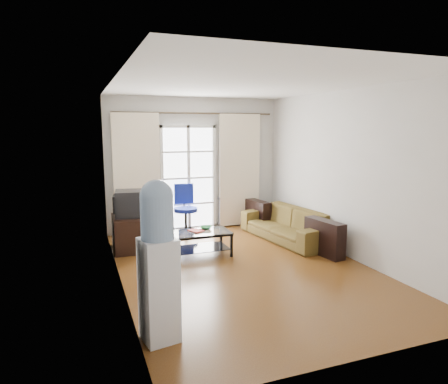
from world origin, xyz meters
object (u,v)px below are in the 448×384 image
object	(u,v)px
crt_tv	(128,203)
task_chair	(186,219)
coffee_table	(199,240)
tv_stand	(129,233)
sofa	(287,224)
water_cooler	(158,258)

from	to	relation	value
crt_tv	task_chair	world-z (taller)	crt_tv
task_chair	coffee_table	bearing A→B (deg)	-90.21
coffee_table	task_chair	bearing A→B (deg)	83.85
coffee_table	tv_stand	bearing A→B (deg)	144.46
tv_stand	task_chair	distance (m)	1.41
sofa	tv_stand	size ratio (longest dim) A/B	2.67
coffee_table	tv_stand	xyz separation A→B (m)	(-1.05, 0.75, 0.03)
tv_stand	crt_tv	xyz separation A→B (m)	(0.00, 0.02, 0.52)
task_chair	water_cooler	size ratio (longest dim) A/B	0.61
coffee_table	crt_tv	bearing A→B (deg)	143.64
task_chair	water_cooler	xyz separation A→B (m)	(-1.30, -3.89, 0.56)
tv_stand	task_chair	size ratio (longest dim) A/B	0.82
tv_stand	water_cooler	xyz separation A→B (m)	(-0.10, -3.16, 0.55)
crt_tv	sofa	bearing A→B (deg)	-0.59
crt_tv	water_cooler	xyz separation A→B (m)	(-0.10, -3.18, 0.04)
tv_stand	crt_tv	size ratio (longest dim) A/B	1.47
sofa	crt_tv	bearing A→B (deg)	-106.31
sofa	task_chair	bearing A→B (deg)	-132.36
tv_stand	crt_tv	world-z (taller)	crt_tv
sofa	coffee_table	xyz separation A→B (m)	(-1.82, -0.34, -0.04)
water_cooler	tv_stand	bearing A→B (deg)	77.77
crt_tv	task_chair	distance (m)	1.49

